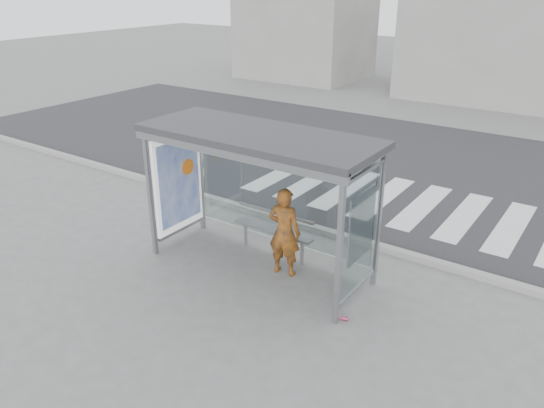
{
  "coord_description": "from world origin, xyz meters",
  "views": [
    {
      "loc": [
        5.12,
        -6.98,
        5.04
      ],
      "look_at": [
        0.16,
        0.2,
        1.27
      ],
      "focal_mm": 35.0,
      "sensor_mm": 36.0,
      "label": 1
    }
  ],
  "objects": [
    {
      "name": "ground",
      "position": [
        0.0,
        0.0,
        0.0
      ],
      "size": [
        80.0,
        80.0,
        0.0
      ],
      "primitive_type": "plane",
      "color": "#62615F",
      "rests_on": "ground"
    },
    {
      "name": "person",
      "position": [
        0.49,
        0.12,
        0.84
      ],
      "size": [
        0.66,
        0.48,
        1.68
      ],
      "primitive_type": "imported",
      "rotation": [
        0.0,
        0.0,
        3.28
      ],
      "color": "orange",
      "rests_on": "ground"
    },
    {
      "name": "soda_can",
      "position": [
        2.09,
        -0.56,
        0.03
      ],
      "size": [
        0.12,
        0.09,
        0.06
      ],
      "primitive_type": "cylinder",
      "rotation": [
        0.0,
        1.57,
        0.28
      ],
      "color": "#D43E6E",
      "rests_on": "ground"
    },
    {
      "name": "crosswalk",
      "position": [
        1.0,
        4.5,
        0.0
      ],
      "size": [
        7.55,
        3.0,
        0.0
      ],
      "color": "silver",
      "rests_on": "ground"
    },
    {
      "name": "curb",
      "position": [
        0.0,
        1.95,
        0.06
      ],
      "size": [
        30.0,
        0.18,
        0.12
      ],
      "primitive_type": "cube",
      "color": "gray",
      "rests_on": "ground"
    },
    {
      "name": "bus_shelter",
      "position": [
        -0.37,
        0.06,
        1.98
      ],
      "size": [
        4.25,
        1.65,
        2.62
      ],
      "color": "gray",
      "rests_on": "ground"
    },
    {
      "name": "bench",
      "position": [
        -0.08,
        0.58,
        0.53
      ],
      "size": [
        1.72,
        0.22,
        0.89
      ],
      "color": "slate",
      "rests_on": "ground"
    },
    {
      "name": "building_left",
      "position": [
        -10.0,
        18.0,
        3.0
      ],
      "size": [
        6.0,
        5.0,
        6.0
      ],
      "primitive_type": "cube",
      "color": "gray",
      "rests_on": "ground"
    },
    {
      "name": "building_center",
      "position": [
        0.0,
        18.0,
        2.5
      ],
      "size": [
        8.0,
        5.0,
        5.0
      ],
      "primitive_type": "cube",
      "color": "gray",
      "rests_on": "ground"
    },
    {
      "name": "road",
      "position": [
        0.0,
        7.0,
        0.0
      ],
      "size": [
        30.0,
        10.0,
        0.01
      ],
      "primitive_type": "cube",
      "color": "#232426",
      "rests_on": "ground"
    }
  ]
}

